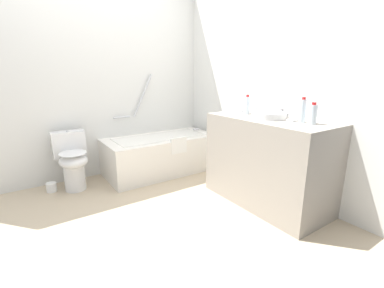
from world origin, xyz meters
TOP-DOWN VIEW (x-y plane):
  - ground_plane at (0.00, 0.00)m, footprint 4.05×4.05m
  - wall_back_tiled at (0.00, 1.37)m, footprint 3.45×0.10m
  - wall_right_mirror at (1.57, 0.00)m, footprint 0.10×3.04m
  - bathtub at (0.74, 0.96)m, footprint 1.48×0.72m
  - toilet at (-0.37, 1.02)m, footprint 0.37×0.49m
  - vanity_counter at (1.22, -0.45)m, footprint 0.61×1.25m
  - sink_basin at (1.20, -0.44)m, footprint 0.33×0.33m
  - sink_faucet at (1.40, -0.44)m, footprint 0.10×0.15m
  - water_bottle_0 at (1.26, -0.77)m, footprint 0.06×0.06m
  - water_bottle_1 at (1.26, -0.86)m, footprint 0.07×0.07m
  - water_bottle_2 at (1.22, -0.14)m, footprint 0.06×0.06m
  - drinking_glass_0 at (1.28, -0.07)m, footprint 0.07×0.07m
  - drinking_glass_1 at (1.29, 0.03)m, footprint 0.07×0.07m
  - drinking_glass_2 at (1.27, -0.21)m, footprint 0.07×0.07m
  - soap_dish at (1.25, -0.68)m, footprint 0.09×0.06m
  - toilet_paper_roll at (-0.62, 1.08)m, footprint 0.11×0.11m

SIDE VIEW (x-z plane):
  - ground_plane at x=0.00m, z-range 0.00..0.00m
  - toilet_paper_roll at x=-0.62m, z-range 0.00..0.10m
  - bathtub at x=0.74m, z-range -0.39..0.92m
  - toilet at x=-0.37m, z-range 0.02..0.69m
  - vanity_counter at x=1.22m, z-range 0.00..0.89m
  - soap_dish at x=1.25m, z-range 0.89..0.91m
  - sink_basin at x=1.20m, z-range 0.89..0.95m
  - sink_faucet at x=1.40m, z-range 0.88..0.97m
  - drinking_glass_2 at x=1.27m, z-range 0.89..0.98m
  - drinking_glass_1 at x=1.29m, z-range 0.89..0.99m
  - drinking_glass_0 at x=1.28m, z-range 0.89..0.99m
  - water_bottle_1 at x=1.26m, z-range 0.88..1.07m
  - water_bottle_2 at x=1.22m, z-range 0.88..1.09m
  - water_bottle_0 at x=1.26m, z-range 0.88..1.11m
  - wall_back_tiled at x=0.00m, z-range 0.00..2.46m
  - wall_right_mirror at x=1.57m, z-range 0.00..2.46m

